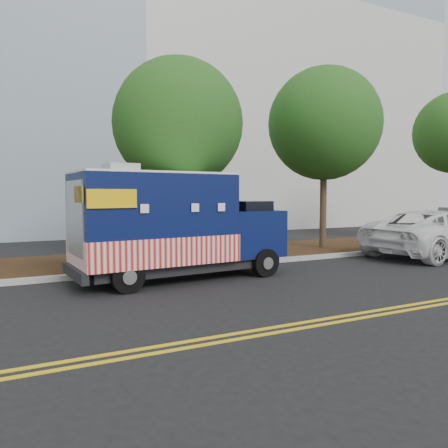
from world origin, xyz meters
name	(u,v)px	position (x,y,z in m)	size (l,w,h in m)	color
ground	(209,278)	(0.00, 0.00, 0.00)	(120.00, 120.00, 0.00)	black
curb	(189,267)	(0.00, 1.40, 0.07)	(120.00, 0.18, 0.15)	#9E9E99
mulch_strip	(166,258)	(0.00, 3.50, 0.07)	(120.00, 4.00, 0.15)	black
centerline_near	(313,321)	(0.00, -4.45, 0.01)	(120.00, 0.10, 0.01)	gold
centerline_far	(322,325)	(0.00, -4.70, 0.01)	(120.00, 0.10, 0.01)	gold
office_building	(105,12)	(2.00, 22.00, 15.20)	(46.00, 20.00, 30.40)	silver
tree_b	(178,124)	(0.18, 2.68, 4.49)	(4.13, 4.13, 6.57)	#38281C
tree_c	(324,124)	(6.34, 3.00, 4.96)	(4.36, 4.36, 7.15)	#38281C
sign_post	(115,231)	(-2.07, 1.85, 1.20)	(0.06, 0.06, 2.40)	#473828
food_truck	(171,228)	(-0.95, 0.27, 1.36)	(5.84, 2.55, 3.00)	black
white_car	(438,233)	(9.19, 0.01, 0.83)	(2.77, 6.00, 1.67)	white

